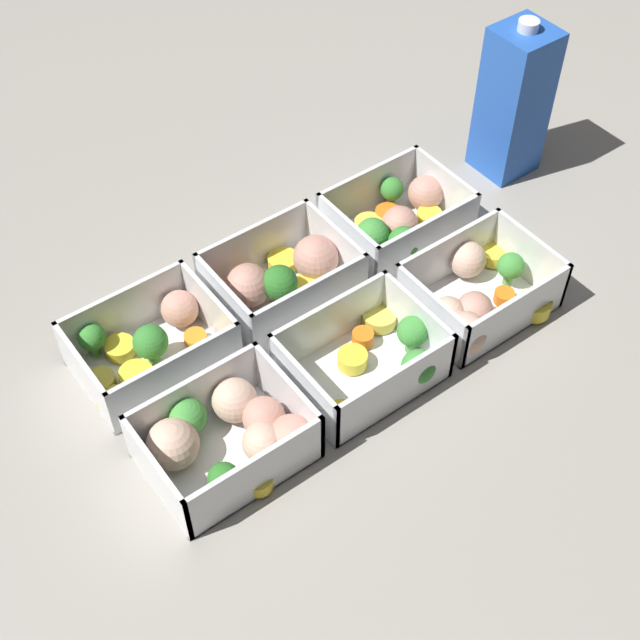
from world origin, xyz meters
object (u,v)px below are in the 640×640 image
Objects in this scene: container_far_left at (152,345)px; container_far_center at (282,277)px; container_near_right at (476,296)px; container_far_right at (397,220)px; juice_carton at (514,101)px; container_near_left at (229,434)px; container_near_center at (373,357)px.

container_far_left and container_far_center have the same top height.
container_near_right is 0.99× the size of container_far_right.
container_near_left is at bearing -163.06° from juice_carton.
container_near_right is 1.05× the size of container_far_left.
container_near_right and container_far_left have the same top height.
container_near_left is 0.95× the size of container_near_right.
container_near_left is 0.98× the size of container_near_center.
juice_carton is at bearing 39.09° from container_near_right.
juice_carton is at bearing 1.64° from container_far_left.
container_far_right is 0.21m from juice_carton.
container_far_center and container_far_right have the same top height.
container_near_center is 0.79× the size of juice_carton.
container_near_center is at bearing -2.36° from container_near_left.
container_far_left is 0.16m from container_far_center.
juice_carton reaches higher than container_far_center.
container_far_right is 0.83× the size of juice_carton.
container_near_left and container_far_left have the same top height.
container_near_right is at bearing -1.39° from container_near_left.
container_near_left is at bearing -156.95° from container_far_right.
container_far_right is (0.16, -0.00, -0.00)m from container_far_center.
container_near_center is (0.17, -0.01, -0.00)m from container_near_left.
container_near_center and container_near_right have the same top height.
container_far_left is at bearing 139.30° from container_near_center.
container_near_center is 0.15m from container_far_center.
container_far_center is (-0.01, 0.15, 0.00)m from container_near_center.
container_far_center is 0.95× the size of container_far_right.
container_far_center is (0.16, -0.00, 0.00)m from container_far_left.
container_near_right is at bearing -140.91° from juice_carton.
container_far_right is at bearing -0.90° from container_far_center.
container_near_right is (0.14, -0.00, 0.00)m from container_near_center.
container_near_center and container_far_left have the same top height.
container_near_left is at bearing 177.64° from container_near_center.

